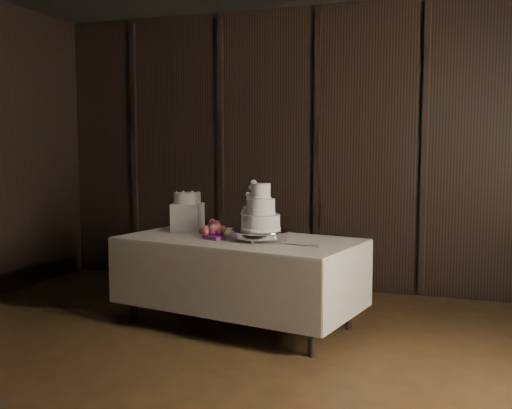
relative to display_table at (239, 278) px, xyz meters
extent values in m
cube|color=black|center=(0.30, 1.60, 1.08)|extent=(6.04, 0.04, 3.04)
cube|color=beige|center=(0.00, 0.00, 0.34)|extent=(2.14, 1.39, 0.01)
cube|color=white|center=(0.00, 0.00, -0.06)|extent=(1.97, 1.24, 0.71)
cylinder|color=silver|center=(0.21, -0.07, 0.39)|extent=(0.60, 0.60, 0.09)
cylinder|color=white|center=(0.21, -0.07, 0.50)|extent=(0.32, 0.32, 0.13)
cylinder|color=white|center=(0.21, -0.07, 0.62)|extent=(0.23, 0.23, 0.13)
cylinder|color=white|center=(0.21, -0.07, 0.75)|extent=(0.16, 0.16, 0.13)
cube|color=white|center=(-0.61, 0.27, 0.47)|extent=(0.30, 0.30, 0.25)
cylinder|color=white|center=(-0.61, 0.27, 0.64)|extent=(0.29, 0.29, 0.10)
cube|color=silver|center=(0.52, -0.22, 0.35)|extent=(0.36, 0.11, 0.01)
camera|label=1|loc=(1.75, -4.68, 1.12)|focal=42.00mm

